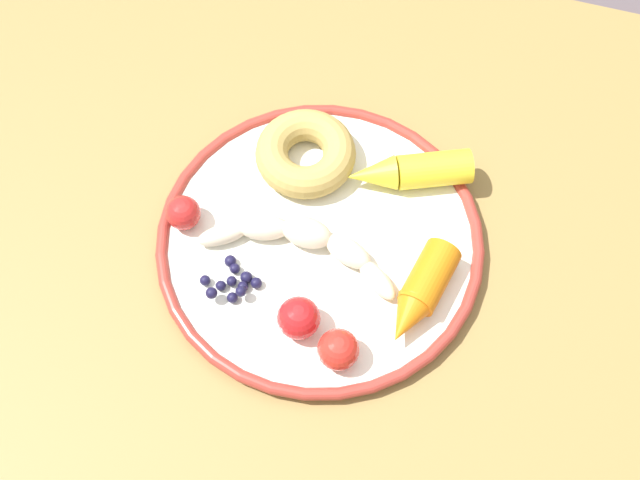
{
  "coord_description": "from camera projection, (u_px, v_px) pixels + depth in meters",
  "views": [
    {
      "loc": [
        0.07,
        -0.33,
        1.46
      ],
      "look_at": [
        -0.03,
        0.02,
        0.75
      ],
      "focal_mm": 45.9,
      "sensor_mm": 36.0,
      "label": 1
    }
  ],
  "objects": [
    {
      "name": "plate",
      "position": [
        320.0,
        241.0,
        0.81
      ],
      "size": [
        0.32,
        0.32,
        0.02
      ],
      "color": "white",
      "rests_on": "dining_table"
    },
    {
      "name": "ground_plane",
      "position": [
        334.0,
        440.0,
        1.46
      ],
      "size": [
        6.0,
        6.0,
        0.0
      ],
      "primitive_type": "plane",
      "color": "#5A4F54"
    },
    {
      "name": "tomato_near",
      "position": [
        299.0,
        318.0,
        0.75
      ],
      "size": [
        0.04,
        0.04,
        0.04
      ],
      "primitive_type": "sphere",
      "color": "red",
      "rests_on": "plate"
    },
    {
      "name": "dining_table",
      "position": [
        343.0,
        303.0,
        0.88
      ],
      "size": [
        1.11,
        0.82,
        0.73
      ],
      "color": "olive",
      "rests_on": "ground_plane"
    },
    {
      "name": "banana",
      "position": [
        304.0,
        242.0,
        0.79
      ],
      "size": [
        0.21,
        0.07,
        0.03
      ],
      "color": "beige",
      "rests_on": "plate"
    },
    {
      "name": "tomato_mid",
      "position": [
        338.0,
        349.0,
        0.73
      ],
      "size": [
        0.04,
        0.04,
        0.04
      ],
      "primitive_type": "sphere",
      "color": "red",
      "rests_on": "plate"
    },
    {
      "name": "donut",
      "position": [
        306.0,
        153.0,
        0.83
      ],
      "size": [
        0.13,
        0.13,
        0.03
      ],
      "primitive_type": "torus",
      "rotation": [
        0.0,
        0.0,
        2.82
      ],
      "color": "tan",
      "rests_on": "plate"
    },
    {
      "name": "carrot_yellow",
      "position": [
        410.0,
        172.0,
        0.82
      ],
      "size": [
        0.13,
        0.08,
        0.04
      ],
      "color": "yellow",
      "rests_on": "plate"
    },
    {
      "name": "carrot_orange",
      "position": [
        421.0,
        291.0,
        0.76
      ],
      "size": [
        0.06,
        0.11,
        0.04
      ],
      "color": "orange",
      "rests_on": "plate"
    },
    {
      "name": "tomato_far",
      "position": [
        183.0,
        214.0,
        0.8
      ],
      "size": [
        0.03,
        0.03,
        0.03
      ],
      "primitive_type": "sphere",
      "color": "red",
      "rests_on": "plate"
    },
    {
      "name": "blueberry_pile",
      "position": [
        233.0,
        282.0,
        0.78
      ],
      "size": [
        0.06,
        0.05,
        0.02
      ],
      "color": "#191638",
      "rests_on": "plate"
    }
  ]
}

